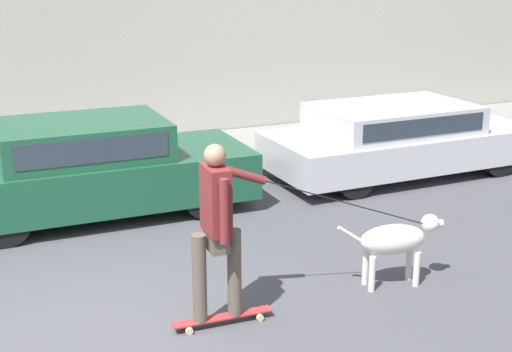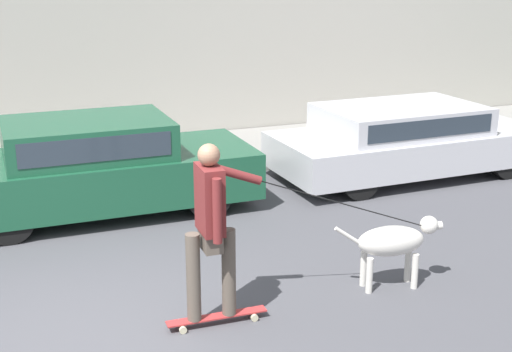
{
  "view_description": "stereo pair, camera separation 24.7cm",
  "coord_description": "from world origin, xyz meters",
  "px_view_note": "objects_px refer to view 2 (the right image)",
  "views": [
    {
      "loc": [
        -0.85,
        -5.79,
        3.3
      ],
      "look_at": [
        2.23,
        1.35,
        0.95
      ],
      "focal_mm": 50.0,
      "sensor_mm": 36.0,
      "label": 1
    },
    {
      "loc": [
        -0.62,
        -5.88,
        3.3
      ],
      "look_at": [
        2.23,
        1.35,
        0.95
      ],
      "focal_mm": 50.0,
      "sensor_mm": 36.0,
      "label": 2
    }
  ],
  "objects_px": {
    "skateboarder": "(212,224)",
    "parked_car_2": "(406,140)",
    "parked_car_1": "(98,167)",
    "dog": "(394,242)"
  },
  "relations": [
    {
      "from": "skateboarder",
      "to": "parked_car_2",
      "type": "bearing_deg",
      "value": 40.91
    },
    {
      "from": "parked_car_1",
      "to": "dog",
      "type": "xyz_separation_m",
      "value": [
        2.45,
        -3.48,
        -0.13
      ]
    },
    {
      "from": "parked_car_2",
      "to": "dog",
      "type": "height_order",
      "value": "parked_car_2"
    },
    {
      "from": "dog",
      "to": "skateboarder",
      "type": "bearing_deg",
      "value": -168.06
    },
    {
      "from": "parked_car_1",
      "to": "parked_car_2",
      "type": "relative_size",
      "value": 0.94
    },
    {
      "from": "parked_car_2",
      "to": "skateboarder",
      "type": "bearing_deg",
      "value": -142.21
    },
    {
      "from": "dog",
      "to": "parked_car_1",
      "type": "bearing_deg",
      "value": 134.47
    },
    {
      "from": "parked_car_1",
      "to": "dog",
      "type": "height_order",
      "value": "parked_car_1"
    },
    {
      "from": "parked_car_2",
      "to": "skateboarder",
      "type": "relative_size",
      "value": 1.54
    },
    {
      "from": "parked_car_2",
      "to": "dog",
      "type": "relative_size",
      "value": 3.74
    }
  ]
}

